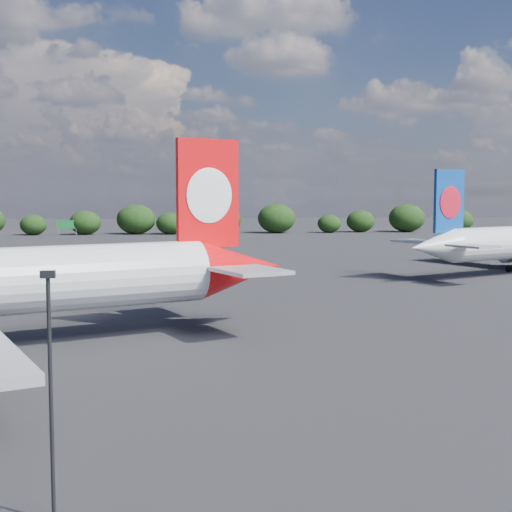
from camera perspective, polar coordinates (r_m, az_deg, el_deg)
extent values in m
plane|color=black|center=(100.73, -12.80, -2.23)|extent=(500.00, 500.00, 0.00)
cone|color=red|center=(67.49, -1.31, -0.96)|extent=(10.23, 8.36, 5.51)
cube|color=red|center=(65.63, -3.88, 5.03)|extent=(5.84, 2.74, 9.92)
ellipsoid|color=white|center=(65.33, -3.75, 4.85)|extent=(4.39, 1.90, 5.07)
ellipsoid|color=white|center=(65.93, -4.00, 4.85)|extent=(4.39, 1.90, 5.07)
cube|color=#9FA2A7|center=(61.10, -0.47, -1.18)|extent=(7.04, 7.97, 0.33)
cube|color=#9FA2A7|center=(71.91, -5.13, -0.25)|extent=(7.04, 7.97, 0.33)
cylinder|color=black|center=(58.04, -19.32, -7.16)|extent=(1.31, 0.91, 1.21)
cone|color=silver|center=(103.29, 13.95, 0.72)|extent=(9.35, 7.80, 5.01)
cube|color=navy|center=(105.17, 15.18, 4.26)|extent=(5.25, 2.67, 9.01)
ellipsoid|color=red|center=(104.97, 15.30, 4.16)|extent=(3.93, 1.87, 4.61)
ellipsoid|color=red|center=(105.38, 15.06, 4.17)|extent=(3.93, 1.87, 4.61)
cube|color=#9FA2A7|center=(100.96, 16.98, 0.77)|extent=(6.54, 7.31, 0.30)
cube|color=#9FA2A7|center=(108.57, 12.64, 1.16)|extent=(6.54, 7.31, 0.30)
cube|color=#9FA2A7|center=(130.56, 17.62, 0.81)|extent=(13.99, 20.96, 0.55)
cylinder|color=black|center=(120.49, 19.57, -0.95)|extent=(1.19, 0.85, 1.10)
cylinder|color=black|center=(28.68, -16.08, -11.14)|extent=(0.16, 0.16, 9.45)
cube|color=black|center=(27.74, -16.33, -1.42)|extent=(0.55, 0.30, 0.28)
cube|color=#14652B|center=(217.42, -14.86, 2.45)|extent=(6.00, 0.30, 2.60)
cylinder|color=gray|center=(217.85, -15.50, 1.86)|extent=(0.20, 0.20, 2.00)
cylinder|color=gray|center=(217.23, -14.20, 1.88)|extent=(0.20, 0.20, 2.00)
cube|color=yellow|center=(221.72, -6.95, 2.84)|extent=(5.00, 0.30, 3.00)
cylinder|color=gray|center=(221.84, -6.94, 2.13)|extent=(0.30, 0.30, 2.50)
ellipsoid|color=black|center=(221.62, -17.38, 2.39)|extent=(7.86, 6.65, 6.05)
ellipsoid|color=black|center=(219.65, -13.51, 2.61)|extent=(9.37, 7.93, 7.21)
ellipsoid|color=black|center=(219.00, -9.58, 2.91)|extent=(11.71, 9.91, 9.01)
ellipsoid|color=black|center=(216.66, -6.86, 2.61)|extent=(8.67, 7.33, 6.67)
ellipsoid|color=black|center=(222.86, -2.57, 2.91)|extent=(10.67, 9.03, 8.21)
ellipsoid|color=black|center=(222.68, 1.66, 3.03)|extent=(11.89, 10.06, 9.14)
ellipsoid|color=black|center=(225.19, 5.88, 2.60)|extent=(7.46, 6.32, 5.74)
ellipsoid|color=black|center=(230.15, 8.37, 2.78)|extent=(9.09, 7.69, 6.99)
ellipsoid|color=black|center=(233.18, 11.97, 2.99)|extent=(11.63, 9.84, 8.95)
ellipsoid|color=black|center=(241.50, 15.96, 2.75)|extent=(9.17, 7.76, 7.05)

